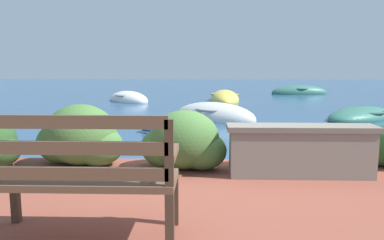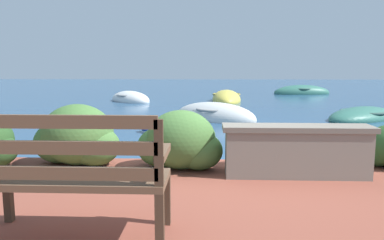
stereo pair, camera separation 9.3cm
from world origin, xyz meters
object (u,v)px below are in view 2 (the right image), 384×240
at_px(park_bench, 73,173).
at_px(rowboat_mid, 362,117).
at_px(rowboat_far, 130,100).
at_px(rowboat_nearest, 215,117).
at_px(mooring_buoy, 153,129).
at_px(rowboat_distant, 302,93).
at_px(rowboat_outer, 226,99).

height_order(park_bench, rowboat_mid, park_bench).
distance_m(rowboat_mid, rowboat_far, 9.18).
relative_size(rowboat_nearest, mooring_buoy, 5.03).
bearing_deg(mooring_buoy, rowboat_distant, 62.71).
bearing_deg(park_bench, mooring_buoy, 96.96).
distance_m(park_bench, rowboat_mid, 9.71).
relative_size(rowboat_mid, rowboat_far, 1.18).
height_order(rowboat_distant, mooring_buoy, rowboat_distant).
bearing_deg(mooring_buoy, rowboat_outer, 75.69).
xyz_separation_m(park_bench, rowboat_far, (-2.34, 13.15, -0.63)).
xyz_separation_m(rowboat_far, mooring_buoy, (2.07, -7.44, 0.02)).
bearing_deg(rowboat_distant, rowboat_far, 24.40).
relative_size(rowboat_mid, mooring_buoy, 5.33).
height_order(park_bench, rowboat_far, park_bench).
bearing_deg(rowboat_distant, rowboat_nearest, 59.03).
bearing_deg(rowboat_far, rowboat_nearest, 167.17).
xyz_separation_m(rowboat_mid, mooring_buoy, (-5.59, -2.39, 0.03)).
height_order(rowboat_mid, rowboat_distant, rowboat_distant).
distance_m(rowboat_nearest, mooring_buoy, 2.51).
height_order(park_bench, rowboat_nearest, park_bench).
xyz_separation_m(rowboat_outer, rowboat_distant, (4.27, 4.26, 0.00)).
xyz_separation_m(park_bench, rowboat_distant, (6.03, 17.92, -0.63)).
xyz_separation_m(rowboat_mid, rowboat_far, (-7.66, 5.05, 0.01)).
bearing_deg(rowboat_distant, rowboat_mid, 80.60).
height_order(rowboat_far, mooring_buoy, rowboat_far).
relative_size(rowboat_mid, rowboat_distant, 0.92).
relative_size(rowboat_far, rowboat_outer, 0.72).
height_order(rowboat_outer, rowboat_distant, rowboat_distant).
xyz_separation_m(rowboat_nearest, mooring_buoy, (-1.42, -2.06, 0.01)).
bearing_deg(rowboat_outer, rowboat_far, 97.88).
bearing_deg(mooring_buoy, park_bench, -87.24).
bearing_deg(rowboat_distant, park_bench, 66.13).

